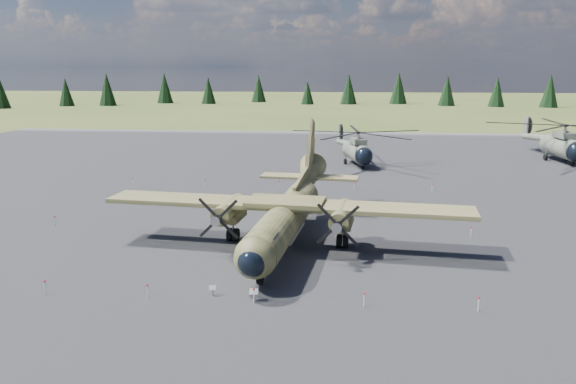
{
  "coord_description": "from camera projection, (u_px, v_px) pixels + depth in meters",
  "views": [
    {
      "loc": [
        6.66,
        -41.93,
        12.68
      ],
      "look_at": [
        2.37,
        2.0,
        2.81
      ],
      "focal_mm": 35.0,
      "sensor_mm": 36.0,
      "label": 1
    }
  ],
  "objects": [
    {
      "name": "ground",
      "position": [
        256.0,
        232.0,
        44.12
      ],
      "size": [
        500.0,
        500.0,
        0.0
      ],
      "primitive_type": "plane",
      "color": "brown",
      "rests_on": "ground"
    },
    {
      "name": "barrier_fence",
      "position": [
        250.0,
        226.0,
        43.98
      ],
      "size": [
        33.12,
        29.62,
        0.85
      ],
      "color": "silver",
      "rests_on": "ground"
    },
    {
      "name": "treeline",
      "position": [
        222.0,
        161.0,
        47.13
      ],
      "size": [
        332.46,
        337.76,
        10.91
      ],
      "color": "black",
      "rests_on": "ground"
    },
    {
      "name": "apron",
      "position": [
        272.0,
        202.0,
        53.83
      ],
      "size": [
        120.0,
        120.0,
        0.04
      ],
      "primitive_type": "cube",
      "color": "#535358",
      "rests_on": "ground"
    },
    {
      "name": "info_placard_right",
      "position": [
        254.0,
        293.0,
        30.92
      ],
      "size": [
        0.5,
        0.24,
        0.76
      ],
      "rotation": [
        0.0,
        0.0,
        0.07
      ],
      "color": "gray",
      "rests_on": "ground"
    },
    {
      "name": "helicopter_near",
      "position": [
        357.0,
        141.0,
        73.11
      ],
      "size": [
        21.34,
        22.45,
        4.49
      ],
      "rotation": [
        0.0,
        0.0,
        0.24
      ],
      "color": "slate",
      "rests_on": "ground"
    },
    {
      "name": "helicopter_mid",
      "position": [
        563.0,
        135.0,
        75.7
      ],
      "size": [
        22.24,
        24.93,
        5.17
      ],
      "rotation": [
        0.0,
        0.0,
        0.1
      ],
      "color": "slate",
      "rests_on": "ground"
    },
    {
      "name": "transport_plane",
      "position": [
        288.0,
        210.0,
        40.9
      ],
      "size": [
        26.38,
        23.87,
        8.68
      ],
      "rotation": [
        0.0,
        0.0,
        -0.1
      ],
      "color": "#404324",
      "rests_on": "ground"
    },
    {
      "name": "info_placard_left",
      "position": [
        213.0,
        289.0,
        31.7
      ],
      "size": [
        0.43,
        0.26,
        0.63
      ],
      "rotation": [
        0.0,
        0.0,
        0.24
      ],
      "color": "gray",
      "rests_on": "ground"
    }
  ]
}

